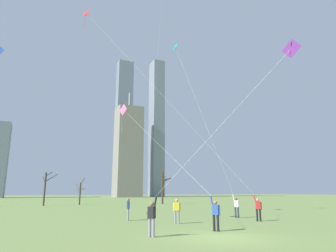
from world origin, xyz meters
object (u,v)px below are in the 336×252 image
at_px(kite_flyer_foreground_right_pink, 200,196).
at_px(bare_tree_far_right_edge, 45,187).
at_px(kite_flyer_far_back_purple, 166,200).
at_px(bystander_strolling_midfield, 128,208).
at_px(kite_flyer_foreground_left_teal, 226,178).
at_px(bystander_watching_nearby, 177,210).
at_px(bare_tree_leftmost, 163,187).
at_px(bare_tree_left_of_center, 80,192).
at_px(kite_flyer_midfield_center_red, 231,177).

xyz_separation_m(kite_flyer_foreground_right_pink, bare_tree_far_right_edge, (-6.96, 35.34, 0.96)).
height_order(kite_flyer_far_back_purple, kite_flyer_foreground_right_pink, kite_flyer_far_back_purple).
bearing_deg(bystander_strolling_midfield, kite_flyer_foreground_left_teal, -3.93).
xyz_separation_m(bystander_watching_nearby, bare_tree_leftmost, (12.11, 30.52, 2.06)).
distance_m(kite_flyer_foreground_right_pink, bystander_strolling_midfield, 7.31).
distance_m(kite_flyer_foreground_left_teal, bystander_watching_nearby, 7.10).
height_order(kite_flyer_foreground_right_pink, bystander_strolling_midfield, kite_flyer_foreground_right_pink).
bearing_deg(kite_flyer_far_back_purple, bystander_watching_nearby, 59.21).
height_order(kite_flyer_foreground_left_teal, bare_tree_leftmost, kite_flyer_foreground_left_teal).
relative_size(kite_flyer_foreground_right_pink, bystander_watching_nearby, 5.29).
distance_m(bystander_strolling_midfield, bare_tree_leftmost, 30.76).
height_order(bystander_strolling_midfield, bare_tree_leftmost, bare_tree_leftmost).
relative_size(bare_tree_left_of_center, bare_tree_leftmost, 0.79).
relative_size(kite_flyer_foreground_left_teal, bare_tree_far_right_edge, 3.39).
bearing_deg(kite_flyer_foreground_left_teal, kite_flyer_midfield_center_red, -117.87).
relative_size(bystander_watching_nearby, bare_tree_far_right_edge, 0.31).
distance_m(kite_flyer_foreground_left_teal, bare_tree_leftmost, 28.31).
height_order(kite_flyer_far_back_purple, bare_tree_left_of_center, kite_flyer_far_back_purple).
xyz_separation_m(kite_flyer_foreground_right_pink, bystander_strolling_midfield, (-2.14, 6.93, -0.94)).
bearing_deg(kite_flyer_midfield_center_red, bare_tree_leftmost, 76.18).
bearing_deg(bystander_strolling_midfield, kite_flyer_foreground_right_pink, -72.81).
distance_m(kite_flyer_foreground_left_teal, bystander_strolling_midfield, 8.75).
bearing_deg(bare_tree_left_of_center, kite_flyer_far_back_purple, -92.19).
xyz_separation_m(kite_flyer_far_back_purple, bystander_strolling_midfield, (0.82, 8.76, -0.81)).
xyz_separation_m(kite_flyer_midfield_center_red, bare_tree_left_of_center, (-6.33, 33.18, -1.18)).
xyz_separation_m(kite_flyer_foreground_right_pink, bare_tree_left_of_center, (-1.48, 36.83, 0.15)).
distance_m(kite_flyer_midfield_center_red, bare_tree_leftmost, 31.26).
bearing_deg(kite_flyer_foreground_left_teal, kite_flyer_foreground_right_pink, -134.66).
bearing_deg(bare_tree_far_right_edge, bystander_strolling_midfield, -80.38).
height_order(bystander_watching_nearby, bare_tree_leftmost, bare_tree_leftmost).
bearing_deg(kite_flyer_far_back_purple, bare_tree_leftmost, 66.91).
bearing_deg(bare_tree_left_of_center, kite_flyer_midfield_center_red, -79.20).
bearing_deg(bare_tree_left_of_center, bare_tree_far_right_edge, -164.74).
bearing_deg(kite_flyer_midfield_center_red, kite_flyer_foreground_left_teal, 62.13).
relative_size(bare_tree_far_right_edge, bare_tree_left_of_center, 1.20).
bearing_deg(kite_flyer_midfield_center_red, kite_flyer_far_back_purple, -144.94).
xyz_separation_m(kite_flyer_foreground_left_teal, bare_tree_far_right_edge, (-13.23, 28.98, -0.41)).
bearing_deg(bare_tree_left_of_center, bare_tree_leftmost, -11.58).
bearing_deg(bare_tree_far_right_edge, bare_tree_left_of_center, 15.26).
distance_m(bystander_strolling_midfield, bare_tree_left_of_center, 29.93).
xyz_separation_m(kite_flyer_foreground_left_teal, bystander_strolling_midfield, (-8.42, 0.58, -2.31)).
relative_size(kite_flyer_midfield_center_red, bare_tree_leftmost, 3.45).
height_order(kite_flyer_foreground_right_pink, bystander_watching_nearby, kite_flyer_foreground_right_pink).
xyz_separation_m(kite_flyer_foreground_left_teal, bare_tree_leftmost, (6.04, 27.65, -0.25)).
xyz_separation_m(bare_tree_left_of_center, bare_tree_leftmost, (13.79, -2.83, 0.98)).
relative_size(kite_flyer_foreground_left_teal, bystander_watching_nearby, 10.90).
bearing_deg(kite_flyer_foreground_right_pink, bystander_watching_nearby, 86.63).
distance_m(bystander_watching_nearby, bare_tree_far_right_edge, 32.70).
relative_size(kite_flyer_far_back_purple, bare_tree_far_right_edge, 1.74).
relative_size(kite_flyer_foreground_left_teal, bare_tree_left_of_center, 4.08).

